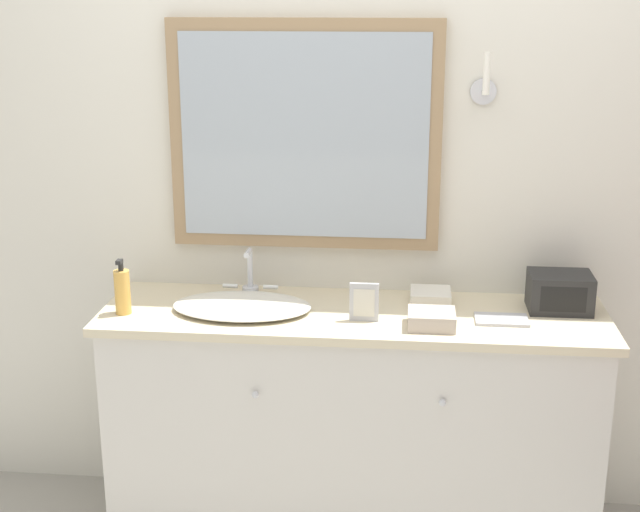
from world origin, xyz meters
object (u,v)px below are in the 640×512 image
object	(u,v)px
soap_bottle	(122,291)
picture_frame	(364,302)
sink_basin	(242,305)
appliance_box	(560,292)

from	to	relation	value
soap_bottle	picture_frame	world-z (taller)	soap_bottle
soap_bottle	picture_frame	bearing A→B (deg)	0.54
soap_bottle	picture_frame	size ratio (longest dim) A/B	1.47
sink_basin	picture_frame	distance (m)	0.44
sink_basin	soap_bottle	xyz separation A→B (m)	(-0.40, -0.07, 0.06)
soap_bottle	appliance_box	world-z (taller)	soap_bottle
sink_basin	appliance_box	xyz separation A→B (m)	(1.10, 0.11, 0.05)
soap_bottle	appliance_box	bearing A→B (deg)	6.77
appliance_box	picture_frame	size ratio (longest dim) A/B	1.61
soap_bottle	appliance_box	size ratio (longest dim) A/B	0.91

